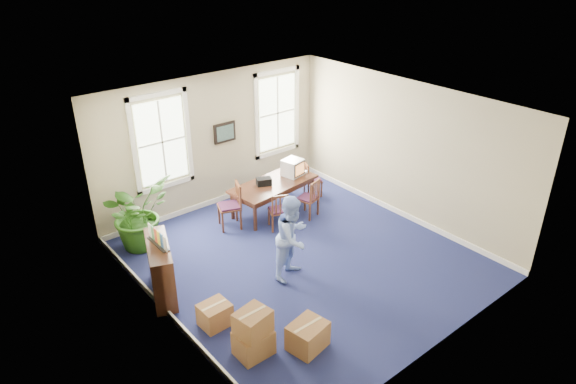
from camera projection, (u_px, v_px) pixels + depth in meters
floor at (303, 258)px, 10.51m from camera, size 6.50×6.50×0.00m
ceiling at (305, 107)px, 9.07m from camera, size 6.50×6.50×0.00m
wall_back at (213, 141)px, 12.04m from camera, size 6.50×0.00×6.50m
wall_front at (448, 263)px, 7.54m from camera, size 6.50×0.00×6.50m
wall_left at (160, 241)px, 8.09m from camera, size 0.00×6.50×6.50m
wall_right at (405, 151)px, 11.49m from camera, size 0.00×6.50×6.50m
baseboard_back at (218, 199)px, 12.70m from camera, size 6.00×0.04×0.12m
baseboard_left at (172, 317)px, 8.80m from camera, size 0.04×6.50×0.12m
baseboard_right at (397, 211)px, 12.16m from camera, size 0.04×6.50×0.12m
window_left at (162, 142)px, 11.15m from camera, size 1.40×0.12×2.20m
window_right at (277, 113)px, 12.96m from camera, size 1.40×0.12×2.20m
wall_picture at (225, 133)px, 12.10m from camera, size 0.58×0.06×0.48m
conference_table at (274, 196)px, 12.19m from camera, size 2.22×1.21×0.72m
crt_tv at (293, 167)px, 12.33m from camera, size 0.53×0.56×0.40m
game_console at (303, 172)px, 12.54m from camera, size 0.17×0.21×0.05m
equipment_bag at (264, 182)px, 11.89m from camera, size 0.40×0.34×0.17m
chair_near_left at (278, 210)px, 11.41m from camera, size 0.54×0.54×0.90m
chair_near_right at (308, 198)px, 11.89m from camera, size 0.52×0.52×0.94m
chair_end_left at (229, 206)px, 11.41m from camera, size 0.61×0.61×1.06m
chair_end_right at (313, 179)px, 12.87m from camera, size 0.52×0.52×0.89m
man at (293, 237)px, 9.62m from camera, size 0.99×0.88×1.69m
credenza at (161, 271)px, 9.22m from camera, size 0.82×1.37×1.04m
brochure_rack at (158, 238)px, 8.93m from camera, size 0.21×0.71×0.31m
potted_plant at (137, 213)px, 10.61m from camera, size 1.76×1.66×1.55m
cardboard_boxes at (260, 323)px, 8.12m from camera, size 1.63×1.63×0.86m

